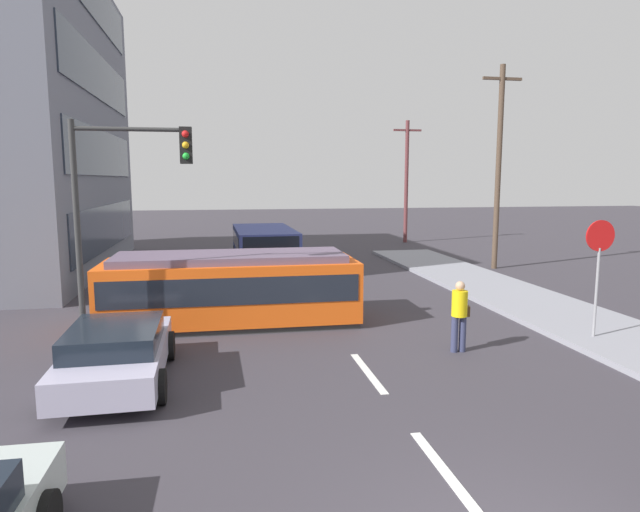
% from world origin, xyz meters
% --- Properties ---
extents(ground_plane, '(120.00, 120.00, 0.00)m').
position_xyz_m(ground_plane, '(0.00, 10.00, 0.00)').
color(ground_plane, '#39353C').
extents(lane_stripe_1, '(0.16, 2.40, 0.01)m').
position_xyz_m(lane_stripe_1, '(0.00, 2.00, 0.01)').
color(lane_stripe_1, silver).
rests_on(lane_stripe_1, ground).
extents(lane_stripe_2, '(0.16, 2.40, 0.01)m').
position_xyz_m(lane_stripe_2, '(0.00, 6.00, 0.01)').
color(lane_stripe_2, silver).
rests_on(lane_stripe_2, ground).
extents(lane_stripe_3, '(0.16, 2.40, 0.01)m').
position_xyz_m(lane_stripe_3, '(0.00, 16.52, 0.01)').
color(lane_stripe_3, silver).
rests_on(lane_stripe_3, ground).
extents(lane_stripe_4, '(0.16, 2.40, 0.01)m').
position_xyz_m(lane_stripe_4, '(0.00, 22.52, 0.01)').
color(lane_stripe_4, silver).
rests_on(lane_stripe_4, ground).
extents(streetcar_tram, '(6.93, 2.59, 1.97)m').
position_xyz_m(streetcar_tram, '(-2.69, 10.52, 1.02)').
color(streetcar_tram, '#F45815').
rests_on(streetcar_tram, ground).
extents(city_bus, '(2.63, 5.80, 1.83)m').
position_xyz_m(city_bus, '(-1.02, 19.75, 1.06)').
color(city_bus, '#39448E').
rests_on(city_bus, ground).
extents(pedestrian_crossing, '(0.47, 0.36, 1.67)m').
position_xyz_m(pedestrian_crossing, '(2.45, 6.98, 0.94)').
color(pedestrian_crossing, '#333858').
rests_on(pedestrian_crossing, ground).
extents(parked_sedan_mid, '(2.07, 4.17, 1.19)m').
position_xyz_m(parked_sedan_mid, '(-5.01, 6.32, 0.62)').
color(parked_sedan_mid, '#B9B4D0').
rests_on(parked_sedan_mid, ground).
extents(parked_sedan_far, '(2.12, 4.32, 1.19)m').
position_xyz_m(parked_sedan_far, '(-5.36, 14.49, 0.62)').
color(parked_sedan_far, silver).
rests_on(parked_sedan_far, ground).
extents(stop_sign, '(0.76, 0.07, 2.88)m').
position_xyz_m(stop_sign, '(6.08, 7.12, 2.19)').
color(stop_sign, gray).
rests_on(stop_sign, sidewalk_curb_right).
extents(traffic_light_mast, '(2.69, 0.33, 5.32)m').
position_xyz_m(traffic_light_mast, '(-5.15, 8.68, 3.70)').
color(traffic_light_mast, '#333333').
rests_on(traffic_light_mast, ground).
extents(utility_pole_mid, '(1.80, 0.24, 8.91)m').
position_xyz_m(utility_pole_mid, '(9.23, 18.05, 4.64)').
color(utility_pole_mid, brown).
rests_on(utility_pole_mid, ground).
extents(utility_pole_far, '(1.80, 0.24, 7.65)m').
position_xyz_m(utility_pole_far, '(8.75, 28.79, 4.00)').
color(utility_pole_far, brown).
rests_on(utility_pole_far, ground).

